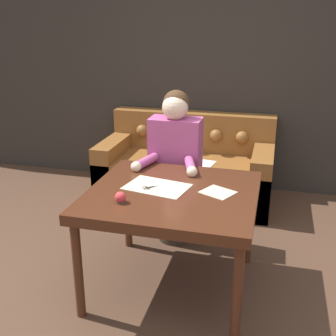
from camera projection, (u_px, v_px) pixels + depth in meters
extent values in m
plane|color=#4C3323|center=(162.00, 296.00, 2.91)|extent=(16.00, 16.00, 0.00)
cube|color=#2D2823|center=(216.00, 69.00, 4.45)|extent=(8.00, 0.06, 2.60)
cube|color=#472314|center=(173.00, 196.00, 2.79)|extent=(1.10, 1.03, 0.07)
cylinder|color=#472314|center=(78.00, 271.00, 2.61)|extent=(0.06, 0.06, 0.67)
cylinder|color=#472314|center=(237.00, 296.00, 2.38)|extent=(0.06, 0.06, 0.67)
cylinder|color=#472314|center=(128.00, 209.00, 3.44)|extent=(0.06, 0.06, 0.67)
cylinder|color=#472314|center=(249.00, 223.00, 3.21)|extent=(0.06, 0.06, 0.67)
cube|color=brown|center=(186.00, 178.00, 4.42)|extent=(1.75, 0.90, 0.44)
cube|color=brown|center=(193.00, 131.00, 4.58)|extent=(1.75, 0.22, 0.41)
cube|color=brown|center=(116.00, 165.00, 4.57)|extent=(0.20, 0.90, 0.60)
cube|color=brown|center=(262.00, 178.00, 4.20)|extent=(0.20, 0.90, 0.60)
sphere|color=brown|center=(142.00, 131.00, 4.59)|extent=(0.13, 0.13, 0.13)
sphere|color=brown|center=(166.00, 132.00, 4.52)|extent=(0.13, 0.13, 0.13)
sphere|color=brown|center=(191.00, 134.00, 4.46)|extent=(0.13, 0.13, 0.13)
sphere|color=brown|center=(216.00, 136.00, 4.40)|extent=(0.13, 0.13, 0.13)
sphere|color=brown|center=(242.00, 137.00, 4.33)|extent=(0.13, 0.13, 0.13)
cube|color=white|center=(200.00, 163.00, 4.20)|extent=(0.31, 0.28, 0.00)
cylinder|color=#33281E|center=(175.00, 214.00, 3.59)|extent=(0.28, 0.28, 0.46)
cube|color=#B24C84|center=(175.00, 155.00, 3.41)|extent=(0.41, 0.22, 0.61)
sphere|color=beige|center=(175.00, 107.00, 3.26)|extent=(0.20, 0.20, 0.20)
sphere|color=#472D19|center=(176.00, 103.00, 3.28)|extent=(0.21, 0.21, 0.21)
cylinder|color=#B24C84|center=(146.00, 162.00, 3.23)|extent=(0.14, 0.28, 0.07)
sphere|color=beige|center=(136.00, 167.00, 3.12)|extent=(0.08, 0.08, 0.08)
cylinder|color=#B24C84|center=(190.00, 165.00, 3.14)|extent=(0.15, 0.28, 0.07)
sphere|color=beige|center=(192.00, 172.00, 3.02)|extent=(0.08, 0.08, 0.08)
cube|color=beige|center=(157.00, 187.00, 2.84)|extent=(0.46, 0.35, 0.00)
cube|color=beige|center=(218.00, 192.00, 2.75)|extent=(0.26, 0.25, 0.00)
cube|color=silver|center=(161.00, 185.00, 2.87)|extent=(0.07, 0.09, 0.00)
cube|color=black|center=(151.00, 188.00, 2.82)|extent=(0.05, 0.06, 0.00)
torus|color=black|center=(147.00, 189.00, 2.80)|extent=(0.04, 0.04, 0.01)
cube|color=silver|center=(163.00, 186.00, 2.85)|extent=(0.10, 0.07, 0.00)
cube|color=black|center=(150.00, 187.00, 2.83)|extent=(0.06, 0.05, 0.00)
torus|color=black|center=(145.00, 188.00, 2.82)|extent=(0.04, 0.04, 0.01)
cylinder|color=silver|center=(155.00, 187.00, 2.84)|extent=(0.01, 0.01, 0.01)
cylinder|color=#4C3828|center=(121.00, 202.00, 2.60)|extent=(0.06, 0.06, 0.01)
sphere|color=red|center=(120.00, 197.00, 2.59)|extent=(0.07, 0.07, 0.07)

